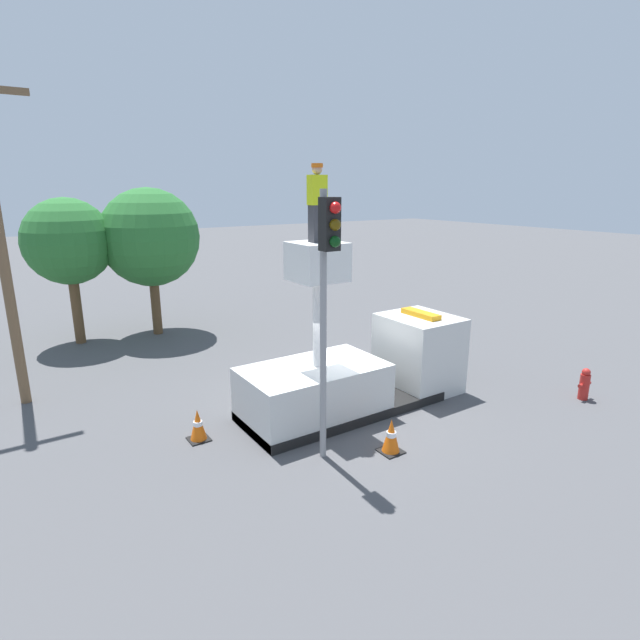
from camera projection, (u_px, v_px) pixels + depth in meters
name	position (u px, v px, depth m)	size (l,w,h in m)	color
ground_plane	(343.00, 410.00, 13.09)	(120.00, 120.00, 0.00)	#4C4C4F
bucket_truck	(359.00, 372.00, 13.12)	(6.27, 2.12, 4.42)	black
worker	(317.00, 203.00, 11.31)	(0.40, 0.26, 1.75)	#38383D
traffic_light_pole	(327.00, 276.00, 9.72)	(0.34, 0.57, 5.63)	gray
fire_hydrant	(584.00, 384.00, 13.64)	(0.50, 0.26, 0.90)	#B2231E
traffic_cone_rear	(198.00, 426.00, 11.44)	(0.47, 0.47, 0.76)	black
traffic_cone_curbside	(391.00, 436.00, 10.91)	(0.49, 0.49, 0.78)	black
tree_left_bg	(150.00, 238.00, 18.97)	(3.72, 3.72, 5.67)	brown
tree_right_bg	(68.00, 242.00, 17.79)	(3.09, 3.09, 5.33)	brown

